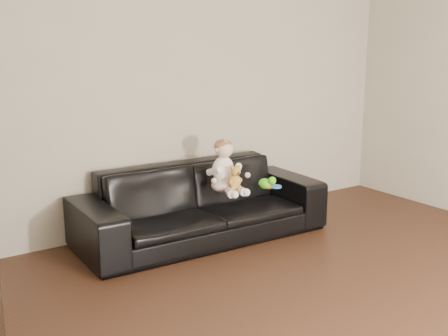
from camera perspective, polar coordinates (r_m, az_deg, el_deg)
wall_back at (r=5.36m, az=-4.31°, el=7.89°), size 5.00×0.00×5.00m
sofa at (r=5.08m, az=-2.32°, el=-3.58°), size 2.27×0.94×0.66m
baby at (r=4.99m, az=0.09°, el=-0.13°), size 0.35×0.43×0.48m
teddy_bear at (r=4.89m, az=1.13°, el=-1.02°), size 0.12×0.13×0.21m
toy_green at (r=5.15m, az=4.20°, el=-1.59°), size 0.15×0.17×0.10m
toy_rattle at (r=5.14m, az=4.56°, el=-1.75°), size 0.09×0.09×0.08m
toy_blue_disc at (r=5.21m, az=5.26°, el=-1.89°), size 0.15×0.15×0.02m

